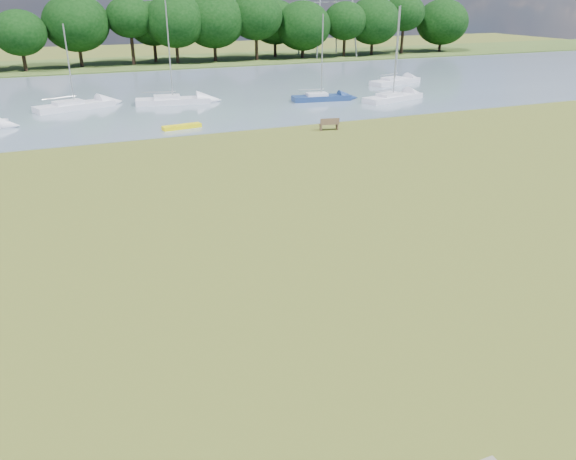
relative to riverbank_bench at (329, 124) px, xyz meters
name	(u,v)px	position (x,y,z in m)	size (l,w,h in m)	color
ground	(239,259)	(-13.91, -19.58, -0.48)	(220.00, 220.00, 0.00)	olive
river	(113,97)	(-13.91, 22.42, -0.48)	(220.00, 40.00, 0.10)	slate
far_bank	(89,66)	(-13.91, 52.42, -0.48)	(220.00, 20.00, 0.40)	#4C6626
riverbank_bench	(329,124)	(0.00, 0.00, 0.00)	(1.61, 0.71, 0.96)	brown
kayak	(182,127)	(-10.68, 4.84, -0.28)	(3.13, 0.73, 0.31)	yellow
tree_line	(68,23)	(-16.17, 48.42, 5.83)	(137.83, 8.78, 10.62)	black
sailboat_2	(74,104)	(-18.08, 16.85, 0.05)	(7.44, 4.30, 7.49)	silver
sailboat_3	(395,80)	(18.15, 18.84, 0.07)	(7.23, 3.84, 8.73)	silver
sailboat_4	(172,99)	(-9.04, 16.17, 0.05)	(7.33, 3.11, 9.37)	silver
sailboat_5	(321,96)	(5.03, 11.97, 0.06)	(6.00, 2.43, 8.17)	navy
sailboat_7	(393,96)	(11.81, 9.38, 0.03)	(7.24, 3.78, 8.84)	silver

